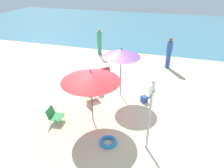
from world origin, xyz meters
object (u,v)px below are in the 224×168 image
object	(u,v)px
person_c	(169,53)
beach_bag	(144,99)
beach_chair_a	(107,75)
umbrella_red	(91,76)
person_a	(98,80)
person_b	(99,41)
beach_chair_b	(90,93)
swim_ring	(108,142)
warning_sign	(150,108)
umbrella_purple	(121,53)
beach_chair_c	(54,115)

from	to	relation	value
person_c	beach_bag	distance (m)	4.02
beach_chair_a	umbrella_red	bearing A→B (deg)	-39.84
beach_chair_a	person_c	bearing A→B (deg)	86.08
person_a	person_b	xyz separation A→B (m)	(-1.47, 4.36, 0.43)
beach_chair_b	beach_bag	distance (m)	2.24
swim_ring	beach_bag	world-z (taller)	beach_bag
person_a	person_b	distance (m)	4.63
umbrella_red	warning_sign	world-z (taller)	warning_sign
person_b	umbrella_purple	bearing A→B (deg)	126.96
person_b	beach_chair_c	bearing A→B (deg)	104.01
beach_chair_a	swim_ring	bearing A→B (deg)	-29.72
person_c	beach_chair_b	bearing A→B (deg)	-119.80
umbrella_purple	person_a	world-z (taller)	umbrella_purple
beach_chair_b	swim_ring	world-z (taller)	beach_chair_b
person_a	swim_ring	bearing A→B (deg)	-143.73
beach_chair_c	warning_sign	bearing A→B (deg)	-9.68
beach_chair_b	person_a	distance (m)	1.00
beach_chair_a	person_a	size ratio (longest dim) A/B	0.83
beach_chair_b	swim_ring	distance (m)	2.65
umbrella_purple	beach_chair_c	distance (m)	3.45
umbrella_purple	beach_chair_a	size ratio (longest dim) A/B	2.94
beach_chair_a	beach_bag	bearing A→B (deg)	9.83
person_a	umbrella_red	bearing A→B (deg)	-153.26
beach_chair_c	beach_bag	distance (m)	3.60
person_b	beach_bag	size ratio (longest dim) A/B	6.47
umbrella_red	person_a	bearing A→B (deg)	105.86
person_c	swim_ring	bearing A→B (deg)	-98.55
person_a	beach_chair_c	bearing A→B (deg)	177.05
beach_bag	warning_sign	bearing A→B (deg)	-79.47
beach_chair_a	swim_ring	world-z (taller)	beach_chair_a
umbrella_red	swim_ring	distance (m)	2.13
beach_bag	person_b	bearing A→B (deg)	127.12
beach_chair_b	person_c	bearing A→B (deg)	9.69
beach_bag	swim_ring	bearing A→B (deg)	-104.62
umbrella_red	person_c	world-z (taller)	umbrella_red
person_c	umbrella_purple	bearing A→B (deg)	-112.93
umbrella_red	warning_sign	size ratio (longest dim) A/B	0.87
beach_chair_b	warning_sign	world-z (taller)	warning_sign
beach_chair_b	person_c	distance (m)	5.27
umbrella_purple	umbrella_red	bearing A→B (deg)	-103.56
beach_chair_c	swim_ring	xyz separation A→B (m)	(2.17, -0.51, -0.21)
person_a	warning_sign	distance (m)	4.17
umbrella_purple	beach_chair_a	bearing A→B (deg)	133.79
person_a	person_b	world-z (taller)	person_b
umbrella_red	swim_ring	bearing A→B (deg)	-47.45
swim_ring	beach_bag	xyz separation A→B (m)	(0.70, 2.68, 0.07)
umbrella_purple	person_a	bearing A→B (deg)	169.39
beach_chair_c	beach_bag	world-z (taller)	beach_chair_c
beach_chair_c	person_b	world-z (taller)	person_b
beach_chair_c	person_a	size ratio (longest dim) A/B	0.61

